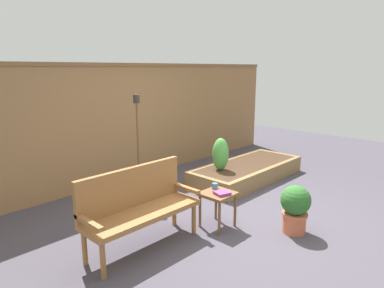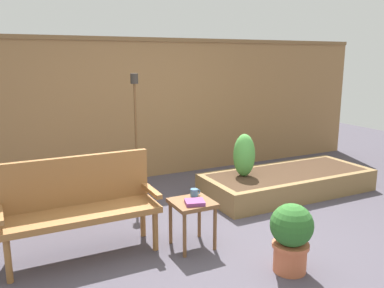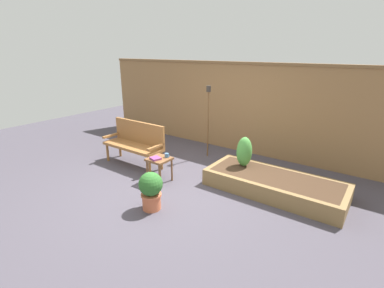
% 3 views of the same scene
% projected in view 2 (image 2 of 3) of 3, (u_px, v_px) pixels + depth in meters
% --- Properties ---
extents(ground_plane, '(14.00, 14.00, 0.00)m').
position_uv_depth(ground_plane, '(228.00, 242.00, 4.14)').
color(ground_plane, '#47424C').
extents(fence_back, '(8.40, 0.14, 2.16)m').
position_uv_depth(fence_back, '(140.00, 109.00, 6.18)').
color(fence_back, olive).
rests_on(fence_back, ground_plane).
extents(garden_bench, '(1.44, 0.48, 0.94)m').
position_uv_depth(garden_bench, '(79.00, 199.00, 3.81)').
color(garden_bench, '#936033').
rests_on(garden_bench, ground_plane).
extents(side_table, '(0.40, 0.40, 0.48)m').
position_uv_depth(side_table, '(192.00, 209.00, 3.96)').
color(side_table, brown).
rests_on(side_table, ground_plane).
extents(cup_on_table, '(0.11, 0.08, 0.08)m').
position_uv_depth(cup_on_table, '(194.00, 192.00, 4.08)').
color(cup_on_table, teal).
rests_on(cup_on_table, side_table).
extents(book_on_table, '(0.22, 0.21, 0.04)m').
position_uv_depth(book_on_table, '(195.00, 202.00, 3.86)').
color(book_on_table, '#7F3875').
rests_on(book_on_table, side_table).
extents(potted_boxwood, '(0.38, 0.38, 0.63)m').
position_uv_depth(potted_boxwood, '(291.00, 235.00, 3.51)').
color(potted_boxwood, '#C66642').
rests_on(potted_boxwood, ground_plane).
extents(raised_planter_bed, '(2.40, 1.00, 0.30)m').
position_uv_depth(raised_planter_bed, '(287.00, 182.00, 5.63)').
color(raised_planter_bed, olive).
rests_on(raised_planter_bed, ground_plane).
extents(shrub_near_bench, '(0.29, 0.29, 0.58)m').
position_uv_depth(shrub_near_bench, '(244.00, 155.00, 5.35)').
color(shrub_near_bench, brown).
rests_on(shrub_near_bench, raised_planter_bed).
extents(tiki_torch, '(0.10, 0.10, 1.66)m').
position_uv_depth(tiki_torch, '(135.00, 113.00, 5.28)').
color(tiki_torch, brown).
rests_on(tiki_torch, ground_plane).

